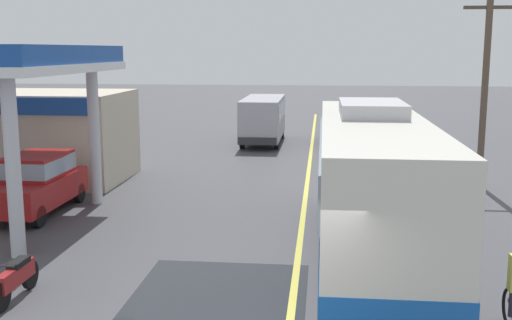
{
  "coord_description": "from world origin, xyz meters",
  "views": [
    {
      "loc": [
        0.53,
        -9.02,
        4.98
      ],
      "look_at": [
        -1.5,
        10.0,
        1.6
      ],
      "focal_mm": 43.91,
      "sensor_mm": 36.0,
      "label": 1
    }
  ],
  "objects_px": {
    "minibus_opposing_lane": "(263,116)",
    "car_trailing_behind_bus": "(342,124)",
    "coach_bus_main": "(373,186)",
    "motorcycle_parked_forecourt": "(16,278)",
    "car_at_pump": "(37,180)",
    "pedestrian_near_pump": "(33,183)"
  },
  "relations": [
    {
      "from": "minibus_opposing_lane",
      "to": "car_trailing_behind_bus",
      "type": "height_order",
      "value": "minibus_opposing_lane"
    },
    {
      "from": "pedestrian_near_pump",
      "to": "car_trailing_behind_bus",
      "type": "height_order",
      "value": "car_trailing_behind_bus"
    },
    {
      "from": "motorcycle_parked_forecourt",
      "to": "car_trailing_behind_bus",
      "type": "relative_size",
      "value": 0.43
    },
    {
      "from": "coach_bus_main",
      "to": "car_at_pump",
      "type": "relative_size",
      "value": 2.63
    },
    {
      "from": "coach_bus_main",
      "to": "minibus_opposing_lane",
      "type": "xyz_separation_m",
      "value": [
        -4.41,
        18.21,
        -0.25
      ]
    },
    {
      "from": "minibus_opposing_lane",
      "to": "car_at_pump",
      "type": "bearing_deg",
      "value": -109.93
    },
    {
      "from": "pedestrian_near_pump",
      "to": "motorcycle_parked_forecourt",
      "type": "bearing_deg",
      "value": -67.34
    },
    {
      "from": "car_at_pump",
      "to": "motorcycle_parked_forecourt",
      "type": "bearing_deg",
      "value": -68.23
    },
    {
      "from": "coach_bus_main",
      "to": "motorcycle_parked_forecourt",
      "type": "height_order",
      "value": "coach_bus_main"
    },
    {
      "from": "coach_bus_main",
      "to": "motorcycle_parked_forecourt",
      "type": "xyz_separation_m",
      "value": [
        -7.33,
        -3.68,
        -1.28
      ]
    },
    {
      "from": "motorcycle_parked_forecourt",
      "to": "car_at_pump",
      "type": "bearing_deg",
      "value": 111.77
    },
    {
      "from": "pedestrian_near_pump",
      "to": "car_at_pump",
      "type": "bearing_deg",
      "value": -8.59
    },
    {
      "from": "pedestrian_near_pump",
      "to": "car_trailing_behind_bus",
      "type": "relative_size",
      "value": 0.4
    },
    {
      "from": "car_at_pump",
      "to": "motorcycle_parked_forecourt",
      "type": "xyz_separation_m",
      "value": [
        2.63,
        -6.58,
        -0.57
      ]
    },
    {
      "from": "minibus_opposing_lane",
      "to": "coach_bus_main",
      "type": "bearing_deg",
      "value": -76.38
    },
    {
      "from": "motorcycle_parked_forecourt",
      "to": "coach_bus_main",
      "type": "bearing_deg",
      "value": 26.64
    },
    {
      "from": "coach_bus_main",
      "to": "motorcycle_parked_forecourt",
      "type": "distance_m",
      "value": 8.3
    },
    {
      "from": "coach_bus_main",
      "to": "pedestrian_near_pump",
      "type": "distance_m",
      "value": 10.53
    },
    {
      "from": "car_at_pump",
      "to": "minibus_opposing_lane",
      "type": "height_order",
      "value": "minibus_opposing_lane"
    },
    {
      "from": "coach_bus_main",
      "to": "car_at_pump",
      "type": "bearing_deg",
      "value": 163.73
    },
    {
      "from": "coach_bus_main",
      "to": "pedestrian_near_pump",
      "type": "height_order",
      "value": "coach_bus_main"
    },
    {
      "from": "minibus_opposing_lane",
      "to": "car_trailing_behind_bus",
      "type": "relative_size",
      "value": 1.46
    }
  ]
}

